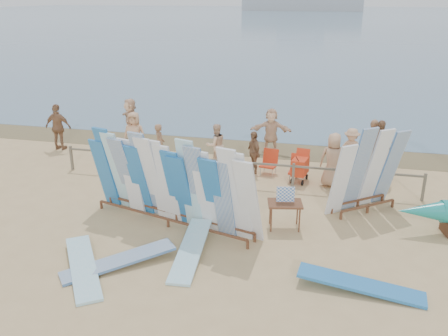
% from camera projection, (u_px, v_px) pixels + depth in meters
% --- Properties ---
extents(ground, '(160.00, 160.00, 0.00)m').
position_uv_depth(ground, '(210.00, 223.00, 13.26)').
color(ground, tan).
rests_on(ground, ground).
extents(ocean, '(320.00, 240.00, 0.02)m').
position_uv_depth(ocean, '(330.00, 17.00, 130.14)').
color(ocean, slate).
rests_on(ocean, ground).
extents(wet_sand_strip, '(40.00, 2.60, 0.01)m').
position_uv_depth(wet_sand_strip, '(254.00, 147.00, 19.84)').
color(wet_sand_strip, brown).
rests_on(wet_sand_strip, ground).
extents(fence, '(12.08, 0.08, 0.90)m').
position_uv_depth(fence, '(233.00, 166.00, 15.78)').
color(fence, '#665E4D').
rests_on(fence, ground).
extents(main_surfboard_rack, '(5.25, 2.15, 2.62)m').
position_uv_depth(main_surfboard_rack, '(171.00, 185.00, 12.80)').
color(main_surfboard_rack, brown).
rests_on(main_surfboard_rack, ground).
extents(side_surfboard_rack, '(2.24, 1.98, 2.64)m').
position_uv_depth(side_surfboard_rack, '(367.00, 172.00, 13.64)').
color(side_surfboard_rack, brown).
rests_on(side_surfboard_rack, ground).
extents(vendor_table, '(1.03, 0.82, 1.22)m').
position_uv_depth(vendor_table, '(285.00, 214.00, 12.86)').
color(vendor_table, brown).
rests_on(vendor_table, ground).
extents(flat_board_a, '(2.00, 2.54, 0.21)m').
position_uv_depth(flat_board_a, '(83.00, 271.00, 10.97)').
color(flat_board_a, '#8DCFE2').
rests_on(flat_board_a, ground).
extents(flat_board_e, '(2.39, 2.21, 0.27)m').
position_uv_depth(flat_board_e, '(119.00, 266.00, 11.18)').
color(flat_board_e, silver).
rests_on(flat_board_e, ground).
extents(flat_board_b, '(0.77, 2.73, 0.33)m').
position_uv_depth(flat_board_b, '(191.00, 255.00, 11.64)').
color(flat_board_b, '#8DCFE2').
rests_on(flat_board_b, ground).
extents(flat_board_d, '(2.74, 0.80, 0.29)m').
position_uv_depth(flat_board_d, '(360.00, 290.00, 10.25)').
color(flat_board_d, '#246EB5').
rests_on(flat_board_d, ground).
extents(beach_chair_left, '(0.65, 0.66, 0.87)m').
position_uv_depth(beach_chair_left, '(269.00, 167.00, 16.82)').
color(beach_chair_left, red).
rests_on(beach_chair_left, ground).
extents(beach_chair_right, '(0.62, 0.64, 0.91)m').
position_uv_depth(beach_chair_right, '(298.00, 174.00, 16.17)').
color(beach_chair_right, red).
rests_on(beach_chair_right, ground).
extents(stroller, '(0.67, 0.87, 1.09)m').
position_uv_depth(stroller, '(300.00, 169.00, 16.07)').
color(stroller, red).
rests_on(stroller, ground).
extents(beachgoer_7, '(0.73, 0.61, 1.75)m').
position_uv_depth(beachgoer_7, '(372.00, 142.00, 17.53)').
color(beachgoer_7, '#8C6042').
rests_on(beachgoer_7, ground).
extents(beachgoer_9, '(1.08, 0.68, 1.56)m').
position_uv_depth(beachgoer_9, '(351.00, 149.00, 17.03)').
color(beachgoer_9, tan).
rests_on(beachgoer_9, ground).
extents(beachgoer_4, '(0.82, 0.97, 1.54)m').
position_uv_depth(beachgoer_4, '(254.00, 152.00, 16.76)').
color(beachgoer_4, '#8C6042').
rests_on(beachgoer_4, ground).
extents(beachgoer_8, '(0.83, 0.88, 1.69)m').
position_uv_depth(beachgoer_8, '(382.00, 160.00, 15.77)').
color(beachgoer_8, beige).
rests_on(beachgoer_8, ground).
extents(beachgoer_1, '(0.55, 0.64, 1.54)m').
position_uv_depth(beachgoer_1, '(160.00, 144.00, 17.68)').
color(beachgoer_1, '#8C6042').
rests_on(beachgoer_1, ground).
extents(beachgoer_extra_1, '(1.12, 0.49, 1.89)m').
position_uv_depth(beachgoer_extra_1, '(58.00, 127.00, 19.24)').
color(beachgoer_extra_1, '#8C6042').
rests_on(beachgoer_extra_1, ground).
extents(beachgoer_5, '(1.68, 0.61, 1.79)m').
position_uv_depth(beachgoer_5, '(271.00, 131.00, 18.96)').
color(beachgoer_5, beige).
rests_on(beachgoer_5, ground).
extents(beachgoer_10, '(1.17, 0.74, 1.85)m').
position_uv_depth(beachgoer_10, '(379.00, 145.00, 17.02)').
color(beachgoer_10, '#8C6042').
rests_on(beachgoer_10, ground).
extents(beachgoer_0, '(0.93, 0.51, 1.83)m').
position_uv_depth(beachgoer_0, '(135.00, 135.00, 18.26)').
color(beachgoer_0, tan).
rests_on(beachgoer_0, ground).
extents(beachgoer_6, '(0.95, 0.57, 1.82)m').
position_uv_depth(beachgoer_6, '(333.00, 160.00, 15.55)').
color(beachgoer_6, tan).
rests_on(beachgoer_6, ground).
extents(beachgoer_11, '(1.35, 1.75, 1.84)m').
position_uv_depth(beachgoer_11, '(131.00, 119.00, 20.54)').
color(beachgoer_11, beige).
rests_on(beachgoer_11, ground).
extents(beachgoer_2, '(0.85, 0.76, 1.60)m').
position_uv_depth(beachgoer_2, '(216.00, 145.00, 17.46)').
color(beachgoer_2, beige).
rests_on(beachgoer_2, ground).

